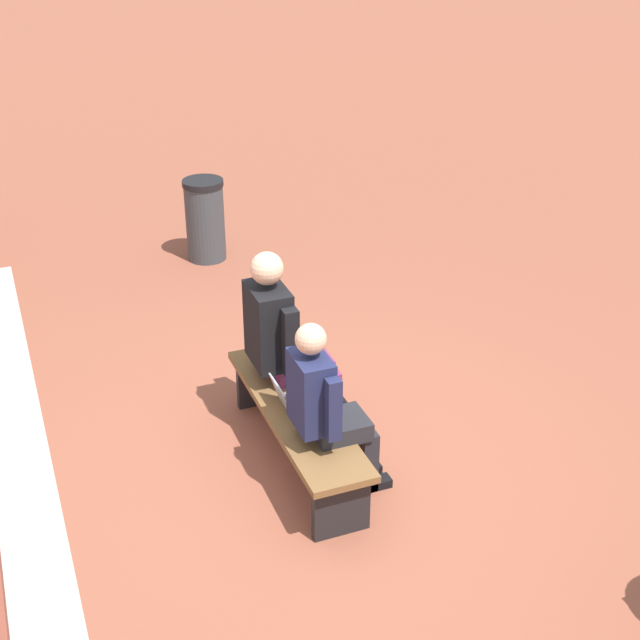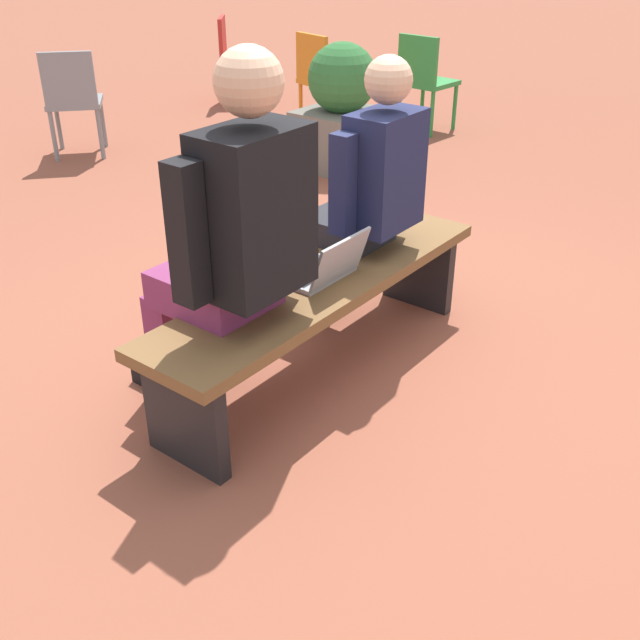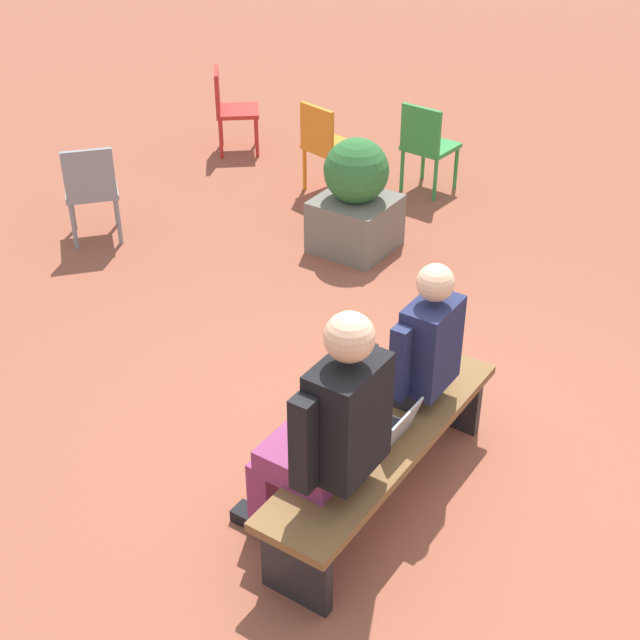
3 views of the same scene
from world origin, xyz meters
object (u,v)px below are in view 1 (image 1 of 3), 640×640
person_student (326,404)px  person_adult (284,338)px  bench (296,419)px  laptop (294,401)px  litter_bin (205,220)px

person_student → person_adult: 0.82m
person_student → bench: bearing=9.4°
person_adult → laptop: 0.50m
litter_bin → person_student: bearing=176.1°
bench → laptop: laptop is taller
person_adult → laptop: bearing=168.8°
person_student → litter_bin: size_ratio=1.50×
bench → litter_bin: (3.66, -0.34, 0.08)m
laptop → litter_bin: size_ratio=0.37×
person_adult → person_student: bearing=179.4°
person_adult → litter_bin: size_ratio=1.66×
laptop → bench: bearing=-122.7°
person_student → laptop: 0.45m
person_adult → litter_bin: 3.26m
person_student → laptop: (0.39, 0.08, -0.20)m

